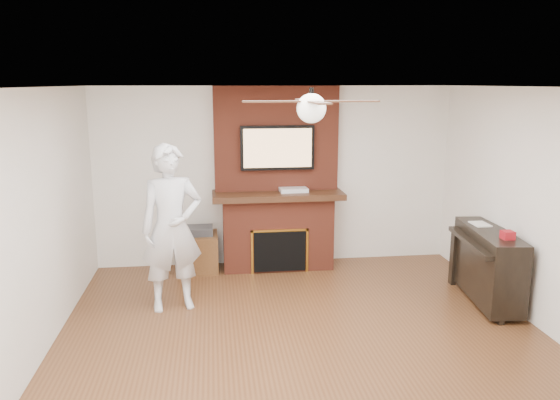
{
  "coord_description": "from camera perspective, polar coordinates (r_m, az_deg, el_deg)",
  "views": [
    {
      "loc": [
        -0.88,
        -4.77,
        2.54
      ],
      "look_at": [
        -0.17,
        0.9,
        1.31
      ],
      "focal_mm": 35.0,
      "sensor_mm": 36.0,
      "label": 1
    }
  ],
  "objects": [
    {
      "name": "room_shell",
      "position": [
        5.02,
        3.15,
        -2.74
      ],
      "size": [
        5.36,
        5.86,
        2.86
      ],
      "color": "#4E2C17",
      "rests_on": "ground"
    },
    {
      "name": "fireplace",
      "position": [
        7.53,
        -0.31,
        0.33
      ],
      "size": [
        1.78,
        0.64,
        2.5
      ],
      "color": "maroon",
      "rests_on": "ground"
    },
    {
      "name": "tv",
      "position": [
        7.38,
        -0.27,
        5.48
      ],
      "size": [
        1.0,
        0.08,
        0.6
      ],
      "color": "black",
      "rests_on": "fireplace"
    },
    {
      "name": "ceiling_fan",
      "position": [
        4.86,
        3.3,
        9.68
      ],
      "size": [
        1.21,
        1.21,
        0.31
      ],
      "color": "black",
      "rests_on": "room_shell"
    },
    {
      "name": "person",
      "position": [
        6.23,
        -11.26,
        -2.9
      ],
      "size": [
        0.78,
        0.6,
        1.89
      ],
      "primitive_type": "imported",
      "rotation": [
        0.0,
        0.0,
        0.22
      ],
      "color": "silver",
      "rests_on": "ground"
    },
    {
      "name": "side_table",
      "position": [
        7.6,
        -8.54,
        -5.24
      ],
      "size": [
        0.54,
        0.54,
        0.62
      ],
      "rotation": [
        0.0,
        0.0,
        0.01
      ],
      "color": "#543218",
      "rests_on": "ground"
    },
    {
      "name": "piano",
      "position": [
        6.86,
        20.85,
        -6.24
      ],
      "size": [
        0.64,
        1.37,
        0.96
      ],
      "rotation": [
        0.0,
        0.0,
        -0.12
      ],
      "color": "black",
      "rests_on": "ground"
    },
    {
      "name": "cable_box",
      "position": [
        7.44,
        1.43,
        1.07
      ],
      "size": [
        0.39,
        0.24,
        0.05
      ],
      "primitive_type": "cube",
      "rotation": [
        0.0,
        0.0,
        0.05
      ],
      "color": "silver",
      "rests_on": "fireplace"
    },
    {
      "name": "candle_orange",
      "position": [
        7.54,
        -0.82,
        -7.1
      ],
      "size": [
        0.07,
        0.07,
        0.11
      ],
      "primitive_type": "cylinder",
      "color": "orange",
      "rests_on": "ground"
    },
    {
      "name": "candle_green",
      "position": [
        7.56,
        -0.99,
        -7.16
      ],
      "size": [
        0.08,
        0.08,
        0.08
      ],
      "primitive_type": "cylinder",
      "color": "#437F32",
      "rests_on": "ground"
    },
    {
      "name": "candle_cream",
      "position": [
        7.6,
        0.68,
        -6.91
      ],
      "size": [
        0.07,
        0.07,
        0.11
      ],
      "primitive_type": "cylinder",
      "color": "#F4F0C2",
      "rests_on": "ground"
    },
    {
      "name": "candle_blue",
      "position": [
        7.59,
        1.45,
        -7.07
      ],
      "size": [
        0.06,
        0.06,
        0.08
      ],
      "primitive_type": "cylinder",
      "color": "#3666A4",
      "rests_on": "ground"
    },
    {
      "name": "candle_blue_extra",
      "position": [
        7.54,
        -1.93,
        -7.21
      ],
      "size": [
        0.06,
        0.06,
        0.08
      ],
      "primitive_type": "cylinder",
      "color": "teal",
      "rests_on": "ground"
    }
  ]
}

